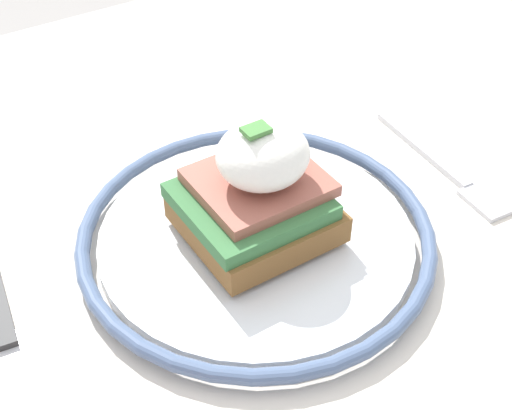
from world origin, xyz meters
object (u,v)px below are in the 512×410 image
at_px(plate, 256,236).
at_px(fork, 445,167).
at_px(sandwich, 257,191).
at_px(knife, 4,334).

xyz_separation_m(plate, fork, (-0.16, 0.01, -0.01)).
height_order(sandwich, fork, sandwich).
height_order(plate, fork, plate).
bearing_deg(sandwich, fork, 176.61).
distance_m(sandwich, knife, 0.17).
distance_m(sandwich, fork, 0.17).
xyz_separation_m(plate, knife, (0.16, -0.01, -0.01)).
relative_size(sandwich, knife, 0.48).
bearing_deg(plate, knife, -5.05).
distance_m(plate, sandwich, 0.04).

